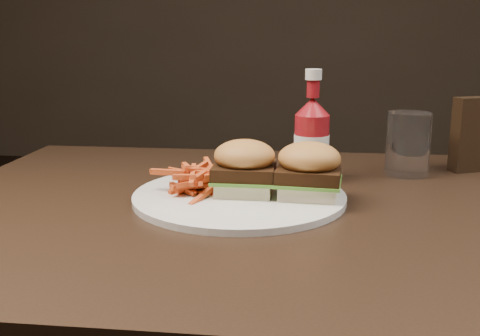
# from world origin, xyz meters

# --- Properties ---
(dining_table) EXTENTS (1.20, 0.80, 0.04)m
(dining_table) POSITION_xyz_m (0.00, 0.00, 0.73)
(dining_table) COLOR black
(dining_table) RESTS_ON ground
(chair_far) EXTENTS (0.56, 0.56, 0.04)m
(chair_far) POSITION_xyz_m (0.41, 0.50, 0.43)
(chair_far) COLOR black
(chair_far) RESTS_ON ground
(plate) EXTENTS (0.34, 0.34, 0.01)m
(plate) POSITION_xyz_m (-0.10, 0.02, 0.76)
(plate) COLOR white
(plate) RESTS_ON dining_table
(sandwich_half_a) EXTENTS (0.09, 0.08, 0.02)m
(sandwich_half_a) POSITION_xyz_m (-0.09, 0.02, 0.77)
(sandwich_half_a) COLOR beige
(sandwich_half_a) RESTS_ON plate
(sandwich_half_b) EXTENTS (0.09, 0.09, 0.02)m
(sandwich_half_b) POSITION_xyz_m (0.01, 0.01, 0.77)
(sandwich_half_b) COLOR beige
(sandwich_half_b) RESTS_ON plate
(fries_pile) EXTENTS (0.12, 0.12, 0.04)m
(fries_pile) POSITION_xyz_m (-0.16, 0.02, 0.78)
(fries_pile) COLOR #D35526
(fries_pile) RESTS_ON plate
(ketchup_bottle) EXTENTS (0.07, 0.07, 0.12)m
(ketchup_bottle) POSITION_xyz_m (0.02, 0.14, 0.81)
(ketchup_bottle) COLOR maroon
(ketchup_bottle) RESTS_ON dining_table
(tumbler) EXTENTS (0.08, 0.08, 0.13)m
(tumbler) POSITION_xyz_m (0.20, 0.21, 0.81)
(tumbler) COLOR white
(tumbler) RESTS_ON dining_table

